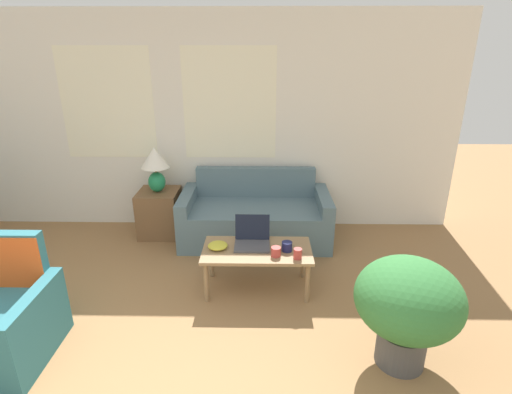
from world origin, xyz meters
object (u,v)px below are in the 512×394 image
couch (255,218)px  potted_plant (408,303)px  cup_yellow (276,252)px  table_lamp (155,164)px  cup_navy (298,254)px  snack_bowl (218,246)px  cup_white (287,246)px  laptop (252,239)px  coffee_table (257,254)px

couch → potted_plant: bearing=-61.4°
couch → cup_yellow: size_ratio=19.53×
table_lamp → potted_plant: size_ratio=0.65×
couch → potted_plant: potted_plant is taller
cup_navy → snack_bowl: size_ratio=0.51×
cup_navy → cup_white: bearing=122.0°
laptop → potted_plant: size_ratio=0.39×
snack_bowl → cup_yellow: bearing=-14.5°
couch → potted_plant: 2.32m
coffee_table → cup_navy: size_ratio=10.68×
couch → coffee_table: couch is taller
cup_navy → snack_bowl: (-0.73, 0.18, -0.02)m
table_lamp → cup_white: bearing=-39.1°
cup_white → potted_plant: 1.21m
cup_yellow → table_lamp: bearing=136.6°
cup_white → laptop: bearing=159.5°
cup_navy → cup_yellow: 0.20m
cup_yellow → cup_navy: bearing=-11.8°
table_lamp → cup_navy: bearing=-40.6°
cup_navy → snack_bowl: cup_navy is taller
coffee_table → laptop: (-0.05, 0.09, 0.11)m
couch → cup_white: 1.18m
laptop → cup_navy: size_ratio=3.47×
coffee_table → cup_white: bearing=-5.8°
cup_navy → cup_white: cup_navy is taller
coffee_table → snack_bowl: size_ratio=5.48×
table_lamp → potted_plant: 3.14m
cup_yellow → cup_white: size_ratio=0.91×
laptop → cup_white: (0.32, -0.12, -0.01)m
coffee_table → snack_bowl: 0.38m
cup_white → couch: bearing=105.7°
coffee_table → laptop: 0.15m
table_lamp → couch: bearing=-4.5°
cup_white → cup_yellow: bearing=-136.2°
couch → table_lamp: table_lamp is taller
snack_bowl → potted_plant: potted_plant is taller
cup_navy → potted_plant: potted_plant is taller
laptop → potted_plant: bearing=-42.7°
couch → table_lamp: bearing=175.5°
coffee_table → table_lamp: bearing=135.7°
snack_bowl → cup_navy: bearing=-13.8°
cup_navy → cup_yellow: cup_navy is taller
coffee_table → laptop: bearing=117.2°
couch → table_lamp: size_ratio=3.20×
cup_navy → couch: bearing=107.7°
cup_yellow → potted_plant: potted_plant is taller
coffee_table → laptop: size_ratio=3.07×
table_lamp → laptop: (1.16, -1.09, -0.41)m
laptop → cup_yellow: size_ratio=3.71×
cup_yellow → coffee_table: bearing=143.4°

